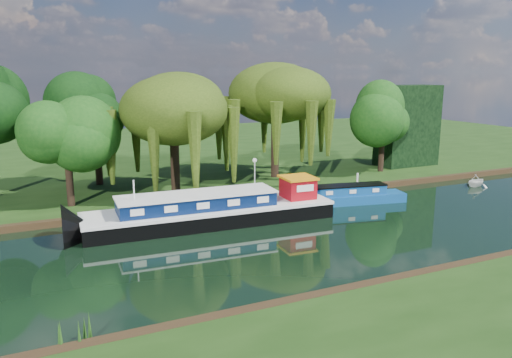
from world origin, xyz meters
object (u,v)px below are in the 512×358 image
dutch_barge (213,211)px  white_cruiser (476,186)px  red_dinghy (98,230)px  narrowboat (337,197)px

dutch_barge → white_cruiser: 24.40m
dutch_barge → red_dinghy: dutch_barge is taller
red_dinghy → white_cruiser: bearing=-104.0°
red_dinghy → dutch_barge: bearing=-114.7°
red_dinghy → white_cruiser: white_cruiser is taller
dutch_barge → white_cruiser: (24.38, 0.57, -0.85)m
red_dinghy → white_cruiser: (31.48, -1.00, 0.00)m
dutch_barge → red_dinghy: 7.32m
narrowboat → red_dinghy: 17.26m
dutch_barge → white_cruiser: size_ratio=7.25×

